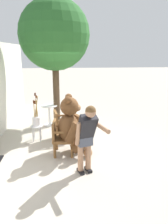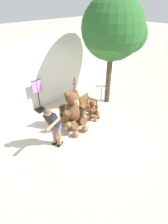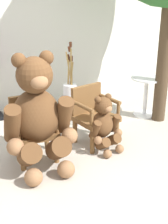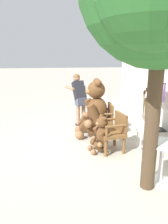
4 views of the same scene
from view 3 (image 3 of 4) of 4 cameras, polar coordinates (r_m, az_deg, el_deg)
The scene contains 9 objects.
ground_plane at distance 4.28m, azimuth -0.82°, elevation -9.29°, with size 60.00×60.00×0.00m, color #B2A899.
back_wall at distance 5.93m, azimuth -11.98°, elevation 13.82°, with size 10.00×0.16×2.80m, color silver.
wooden_chair_left at distance 4.27m, azimuth -9.34°, elevation -2.63°, with size 0.59×0.56×0.86m.
wooden_chair_right at distance 4.62m, azimuth 1.69°, elevation -0.31°, with size 0.64×0.60×0.86m.
teddy_bear_large at distance 3.93m, azimuth -8.44°, elevation -0.43°, with size 0.91×0.88×1.51m.
teddy_bear_small at distance 4.43m, azimuth 3.71°, elevation -2.18°, with size 0.51×0.51×0.83m.
white_stool at distance 5.23m, azimuth -2.55°, elevation 1.25°, with size 0.34×0.34×0.46m.
brush_bucket at distance 5.13m, azimuth -2.58°, elevation 4.39°, with size 0.22×0.22×0.95m.
round_side_table at distance 5.69m, azimuth 11.25°, elevation 3.61°, with size 0.56×0.56×0.72m.
Camera 3 is at (-1.66, -3.23, 2.26)m, focal length 50.00 mm.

